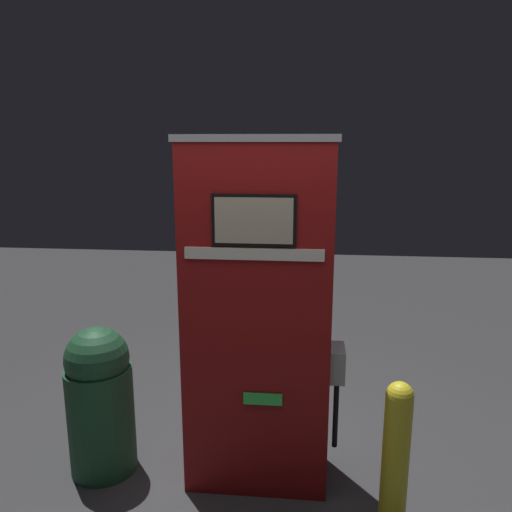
# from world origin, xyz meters

# --- Properties ---
(ground_plane) EXTENTS (14.00, 14.00, 0.00)m
(ground_plane) POSITION_xyz_m (0.00, 0.00, 0.00)
(ground_plane) COLOR #38383A
(gas_pump) EXTENTS (0.99, 0.49, 2.19)m
(gas_pump) POSITION_xyz_m (0.00, 0.22, 1.10)
(gas_pump) COLOR maroon
(gas_pump) RESTS_ON ground_plane
(safety_bollard) EXTENTS (0.15, 0.15, 0.90)m
(safety_bollard) POSITION_xyz_m (0.80, -0.18, 0.48)
(safety_bollard) COLOR yellow
(safety_bollard) RESTS_ON ground_plane
(trash_bin) EXTENTS (0.43, 0.43, 1.00)m
(trash_bin) POSITION_xyz_m (-1.03, 0.18, 0.51)
(trash_bin) COLOR #1E4C2D
(trash_bin) RESTS_ON ground_plane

